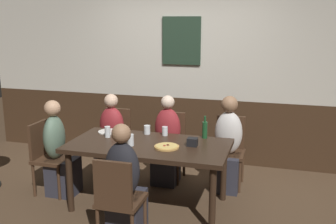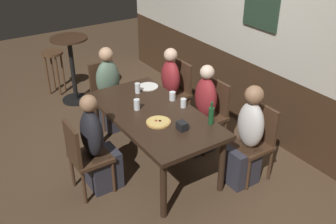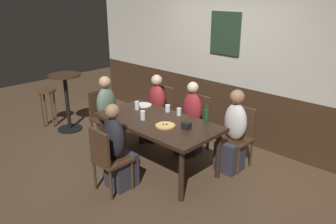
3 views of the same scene
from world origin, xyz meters
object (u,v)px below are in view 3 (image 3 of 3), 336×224
(side_bar_table, at_px, (67,98))
(person_mid_far, at_px, (190,124))
(person_right_far, at_px, (233,137))
(plate_white_large, at_px, (143,105))
(chair_mid_near, at_px, (107,157))
(chair_mid_far, at_px, (197,120))
(pint_glass_amber, at_px, (137,106))
(bar_stool, at_px, (47,97))
(pint_glass_stout, at_px, (179,112))
(beer_bottle_green, at_px, (206,116))
(chair_head_west, at_px, (103,114))
(beer_glass_tall, at_px, (168,109))
(tumbler_short, at_px, (143,116))
(chair_left_far, at_px, (162,109))
(chair_right_far, at_px, (239,134))
(person_left_far, at_px, (155,112))
(person_mid_near, at_px, (118,153))
(dining_table, at_px, (157,125))
(person_head_west, at_px, (109,117))
(condiment_caddy, at_px, (186,125))
(pizza, at_px, (165,125))

(side_bar_table, bearing_deg, person_mid_far, 21.12)
(person_right_far, distance_m, plate_white_large, 1.48)
(chair_mid_near, bearing_deg, chair_mid_far, 90.00)
(pint_glass_amber, bearing_deg, bar_stool, -169.51)
(pint_glass_stout, bearing_deg, beer_bottle_green, 3.13)
(chair_head_west, xyz_separation_m, pint_glass_amber, (0.77, 0.10, 0.30))
(beer_glass_tall, height_order, tumbler_short, tumbler_short)
(chair_left_far, bearing_deg, pint_glass_stout, -30.72)
(side_bar_table, bearing_deg, pint_glass_stout, 12.28)
(person_right_far, xyz_separation_m, tumbler_short, (-0.95, -0.83, 0.29))
(chair_mid_far, xyz_separation_m, chair_right_far, (0.78, 0.00, 0.00))
(pint_glass_stout, distance_m, side_bar_table, 2.33)
(person_left_far, distance_m, pint_glass_amber, 0.73)
(pint_glass_amber, bearing_deg, beer_bottle_green, 14.42)
(person_right_far, distance_m, pint_glass_amber, 1.49)
(tumbler_short, bearing_deg, beer_bottle_green, 34.98)
(chair_right_far, relative_size, pint_glass_amber, 6.82)
(chair_head_west, relative_size, person_mid_near, 0.76)
(dining_table, bearing_deg, chair_mid_far, 90.00)
(chair_mid_far, xyz_separation_m, person_mid_near, (-0.00, -1.58, -0.01))
(chair_mid_far, bearing_deg, person_mid_near, -90.00)
(person_mid_near, distance_m, person_head_west, 1.35)
(pint_glass_amber, xyz_separation_m, condiment_caddy, (1.03, -0.05, -0.01))
(beer_glass_tall, relative_size, side_bar_table, 0.10)
(pint_glass_stout, relative_size, beer_glass_tall, 1.01)
(person_mid_far, distance_m, beer_bottle_green, 0.74)
(person_head_west, bearing_deg, plate_white_large, 29.41)
(chair_mid_far, xyz_separation_m, condiment_caddy, (0.48, -0.82, 0.29))
(chair_mid_near, distance_m, person_right_far, 1.77)
(person_mid_far, bearing_deg, pint_glass_amber, -131.69)
(chair_mid_far, distance_m, person_mid_near, 1.58)
(person_left_far, height_order, beer_bottle_green, person_left_far)
(chair_mid_near, xyz_separation_m, person_mid_far, (-0.00, 1.58, -0.02))
(person_right_far, height_order, person_left_far, person_right_far)
(chair_right_far, relative_size, person_mid_far, 0.77)
(pint_glass_amber, height_order, side_bar_table, side_bar_table)
(dining_table, height_order, beer_glass_tall, beer_glass_tall)
(chair_mid_far, distance_m, tumbler_short, 1.05)
(chair_head_west, xyz_separation_m, person_head_west, (0.16, 0.00, -0.01))
(person_right_far, relative_size, plate_white_large, 4.55)
(person_left_far, relative_size, bar_stool, 1.56)
(pizza, height_order, pint_glass_amber, pint_glass_amber)
(chair_mid_far, xyz_separation_m, plate_white_large, (-0.62, -0.57, 0.25))
(person_left_far, bearing_deg, person_mid_near, -61.06)
(person_right_far, relative_size, pint_glass_stout, 11.11)
(person_right_far, xyz_separation_m, beer_glass_tall, (-0.93, -0.36, 0.28))
(dining_table, distance_m, pint_glass_amber, 0.57)
(tumbler_short, relative_size, bar_stool, 0.18)
(tumbler_short, bearing_deg, plate_white_large, 137.20)
(chair_left_far, bearing_deg, person_left_far, -90.00)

